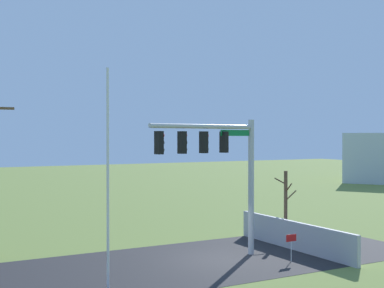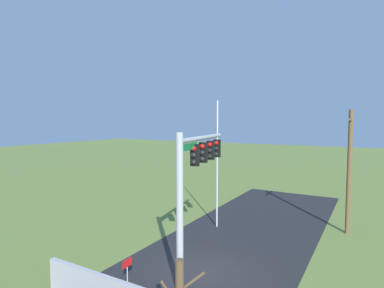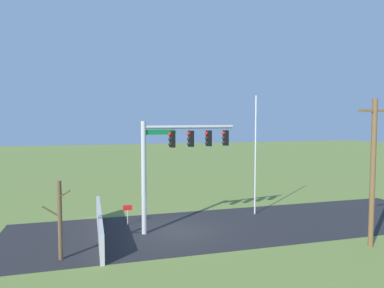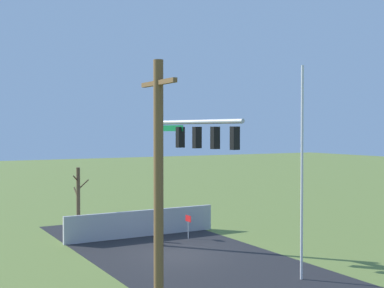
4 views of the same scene
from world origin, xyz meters
name	(u,v)px [view 1 (image 1 of 4)]	position (x,y,z in m)	size (l,w,h in m)	color
ground_plane	(214,259)	(0.00, 0.00, 0.00)	(160.00, 160.00, 0.00)	olive
road_surface	(133,270)	(-4.00, 0.00, 0.01)	(28.00, 8.00, 0.01)	#232326
sidewalk_corner	(268,252)	(3.08, 0.06, 0.00)	(6.00, 6.00, 0.01)	#B7B5AD
retaining_fence	(294,236)	(4.52, -0.15, 0.70)	(0.20, 8.49, 1.40)	#A8A8AD
signal_mast	(221,159)	(0.20, -0.27, 4.60)	(5.91, 1.28, 6.41)	#B2B5BA
flagpole	(108,179)	(-5.88, -2.14, 4.07)	(0.10, 0.10, 8.13)	silver
bare_tree	(286,203)	(6.36, 2.76, 1.90)	(1.27, 1.02, 3.68)	brown
open_sign	(291,241)	(2.81, -2.02, 0.91)	(0.56, 0.04, 1.22)	silver
distant_building	(382,157)	(40.66, 26.16, 3.01)	(11.67, 7.32, 6.01)	silver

